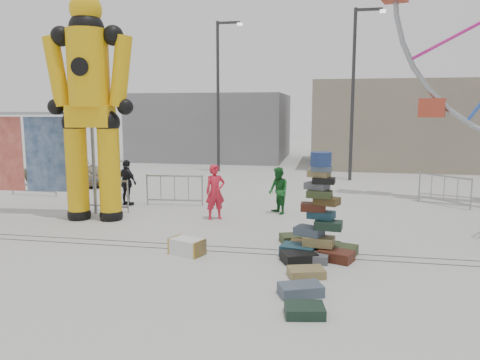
% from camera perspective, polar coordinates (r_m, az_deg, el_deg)
% --- Properties ---
extents(ground, '(90.00, 90.00, 0.00)m').
position_cam_1_polar(ground, '(10.68, -0.43, -9.83)').
color(ground, '#9E9E99').
rests_on(ground, ground).
extents(track_line_near, '(40.00, 0.04, 0.01)m').
position_cam_1_polar(track_line_near, '(11.24, 0.18, -8.86)').
color(track_line_near, '#47443F').
rests_on(track_line_near, ground).
extents(track_line_far, '(40.00, 0.04, 0.01)m').
position_cam_1_polar(track_line_far, '(11.62, 0.54, -8.28)').
color(track_line_far, '#47443F').
rests_on(track_line_far, ground).
extents(building_right, '(12.00, 8.00, 5.00)m').
position_cam_1_polar(building_right, '(30.37, 20.47, 6.39)').
color(building_right, gray).
rests_on(building_right, ground).
extents(building_left, '(10.00, 8.00, 4.40)m').
position_cam_1_polar(building_left, '(32.94, -3.22, 6.52)').
color(building_left, gray).
rests_on(building_left, ground).
extents(lamp_post_right, '(1.41, 0.25, 8.00)m').
position_cam_1_polar(lamp_post_right, '(22.99, 13.85, 11.09)').
color(lamp_post_right, '#2D2D30').
rests_on(lamp_post_right, ground).
extents(lamp_post_left, '(1.41, 0.25, 8.00)m').
position_cam_1_polar(lamp_post_left, '(25.65, -2.50, 11.04)').
color(lamp_post_left, '#2D2D30').
rests_on(lamp_post_left, ground).
extents(suitcase_tower, '(1.84, 1.53, 2.43)m').
position_cam_1_polar(suitcase_tower, '(11.00, 9.64, -5.71)').
color(suitcase_tower, '#193C4C').
rests_on(suitcase_tower, ground).
extents(crash_test_dummy, '(2.76, 1.21, 6.94)m').
position_cam_1_polar(crash_test_dummy, '(14.87, -17.83, 9.27)').
color(crash_test_dummy, black).
rests_on(crash_test_dummy, ground).
extents(banner_scaffold, '(4.61, 1.10, 3.30)m').
position_cam_1_polar(banner_scaffold, '(16.52, -24.94, 4.69)').
color(banner_scaffold, gray).
rests_on(banner_scaffold, ground).
extents(steamer_trunk, '(0.91, 0.71, 0.37)m').
position_cam_1_polar(steamer_trunk, '(11.17, -6.48, -8.07)').
color(steamer_trunk, silver).
rests_on(steamer_trunk, ground).
extents(row_case_0, '(0.82, 0.73, 0.20)m').
position_cam_1_polar(row_case_0, '(12.16, 6.61, -7.10)').
color(row_case_0, '#313C1E').
rests_on(row_case_0, ground).
extents(row_case_1, '(0.73, 0.65, 0.17)m').
position_cam_1_polar(row_case_1, '(11.45, 7.27, -8.17)').
color(row_case_1, '#585960').
rests_on(row_case_1, ground).
extents(row_case_2, '(0.91, 0.83, 0.23)m').
position_cam_1_polar(row_case_2, '(10.66, 7.18, -9.29)').
color(row_case_2, black).
rests_on(row_case_2, ground).
extents(row_case_3, '(0.83, 0.68, 0.18)m').
position_cam_1_polar(row_case_3, '(9.80, 8.09, -11.09)').
color(row_case_3, olive).
rests_on(row_case_3, ground).
extents(row_case_4, '(0.90, 0.73, 0.21)m').
position_cam_1_polar(row_case_4, '(8.87, 7.40, -13.11)').
color(row_case_4, '#475465').
rests_on(row_case_4, ground).
extents(row_case_5, '(0.72, 0.60, 0.18)m').
position_cam_1_polar(row_case_5, '(8.08, 7.89, -15.47)').
color(row_case_5, '#192D22').
rests_on(row_case_5, ground).
extents(barricade_dummy_a, '(2.00, 0.23, 1.10)m').
position_cam_1_polar(barricade_dummy_a, '(20.23, -23.87, -0.19)').
color(barricade_dummy_a, gray).
rests_on(barricade_dummy_a, ground).
extents(barricade_dummy_b, '(2.00, 0.30, 1.10)m').
position_cam_1_polar(barricade_dummy_b, '(16.33, -16.56, -1.74)').
color(barricade_dummy_b, gray).
rests_on(barricade_dummy_b, ground).
extents(barricade_dummy_c, '(2.00, 0.26, 1.10)m').
position_cam_1_polar(barricade_dummy_c, '(16.76, -7.98, -1.21)').
color(barricade_dummy_c, gray).
rests_on(barricade_dummy_c, ground).
extents(barricade_wheel_back, '(1.48, 1.49, 1.10)m').
position_cam_1_polar(barricade_wheel_back, '(18.06, 23.61, -1.14)').
color(barricade_wheel_back, gray).
rests_on(barricade_wheel_back, ground).
extents(pedestrian_red, '(0.75, 0.67, 1.71)m').
position_cam_1_polar(pedestrian_red, '(14.47, -3.04, -1.46)').
color(pedestrian_red, red).
rests_on(pedestrian_red, ground).
extents(pedestrian_green, '(0.90, 0.94, 1.53)m').
position_cam_1_polar(pedestrian_green, '(15.25, 4.71, -1.31)').
color(pedestrian_green, '#165A20').
rests_on(pedestrian_green, ground).
extents(pedestrian_black, '(1.03, 0.79, 1.62)m').
position_cam_1_polar(pedestrian_black, '(17.05, -13.61, -0.31)').
color(pedestrian_black, black).
rests_on(pedestrian_black, ground).
extents(parked_suv, '(4.41, 2.50, 1.16)m').
position_cam_1_polar(parked_suv, '(22.52, -19.75, 0.94)').
color(parked_suv, '#978661').
rests_on(parked_suv, ground).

